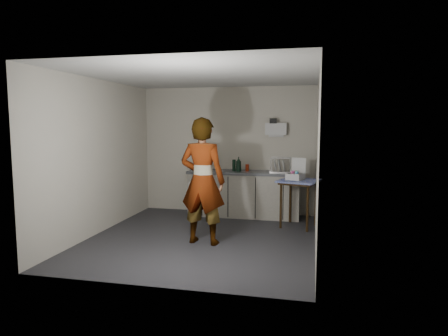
% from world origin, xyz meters
% --- Properties ---
extents(ground, '(4.00, 4.00, 0.00)m').
position_xyz_m(ground, '(0.00, 0.00, 0.00)').
color(ground, '#2A2A2F').
rests_on(ground, ground).
extents(wall_back, '(3.60, 0.02, 2.60)m').
position_xyz_m(wall_back, '(0.00, 1.99, 1.30)').
color(wall_back, beige).
rests_on(wall_back, ground).
extents(wall_right, '(0.02, 4.00, 2.60)m').
position_xyz_m(wall_right, '(1.79, 0.00, 1.30)').
color(wall_right, beige).
rests_on(wall_right, ground).
extents(wall_left, '(0.02, 4.00, 2.60)m').
position_xyz_m(wall_left, '(-1.79, 0.00, 1.30)').
color(wall_left, beige).
rests_on(wall_left, ground).
extents(ceiling, '(3.60, 4.00, 0.01)m').
position_xyz_m(ceiling, '(0.00, 0.00, 2.60)').
color(ceiling, silver).
rests_on(ceiling, wall_back).
extents(kitchen_counter, '(2.24, 0.62, 0.91)m').
position_xyz_m(kitchen_counter, '(0.40, 1.70, 0.43)').
color(kitchen_counter, black).
rests_on(kitchen_counter, ground).
extents(wall_shelf, '(0.42, 0.18, 0.37)m').
position_xyz_m(wall_shelf, '(1.00, 1.92, 1.75)').
color(wall_shelf, silver).
rests_on(wall_shelf, ground).
extents(side_table, '(0.82, 0.82, 0.85)m').
position_xyz_m(side_table, '(1.50, 1.08, 0.74)').
color(side_table, '#321F0B').
rests_on(side_table, ground).
extents(standing_man, '(0.75, 0.53, 1.95)m').
position_xyz_m(standing_man, '(0.09, -0.25, 0.98)').
color(standing_man, '#B2A593').
rests_on(standing_man, ground).
extents(soap_bottle, '(0.13, 0.13, 0.29)m').
position_xyz_m(soap_bottle, '(0.29, 1.65, 1.06)').
color(soap_bottle, black).
rests_on(soap_bottle, kitchen_counter).
extents(soda_can, '(0.07, 0.07, 0.13)m').
position_xyz_m(soda_can, '(0.45, 1.76, 0.98)').
color(soda_can, '#B42D12').
rests_on(soda_can, kitchen_counter).
extents(dark_bottle, '(0.07, 0.07, 0.23)m').
position_xyz_m(dark_bottle, '(0.19, 1.70, 1.02)').
color(dark_bottle, black).
rests_on(dark_bottle, kitchen_counter).
extents(paper_towel, '(0.16, 0.16, 0.28)m').
position_xyz_m(paper_towel, '(-0.57, 1.67, 1.04)').
color(paper_towel, black).
rests_on(paper_towel, kitchen_counter).
extents(dish_rack, '(0.42, 0.31, 0.29)m').
position_xyz_m(dish_rack, '(1.11, 1.73, 0.98)').
color(dish_rack, silver).
rests_on(dish_rack, kitchen_counter).
extents(bakery_box, '(0.36, 0.36, 0.39)m').
position_xyz_m(bakery_box, '(1.44, 1.12, 0.94)').
color(bakery_box, silver).
rests_on(bakery_box, side_table).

